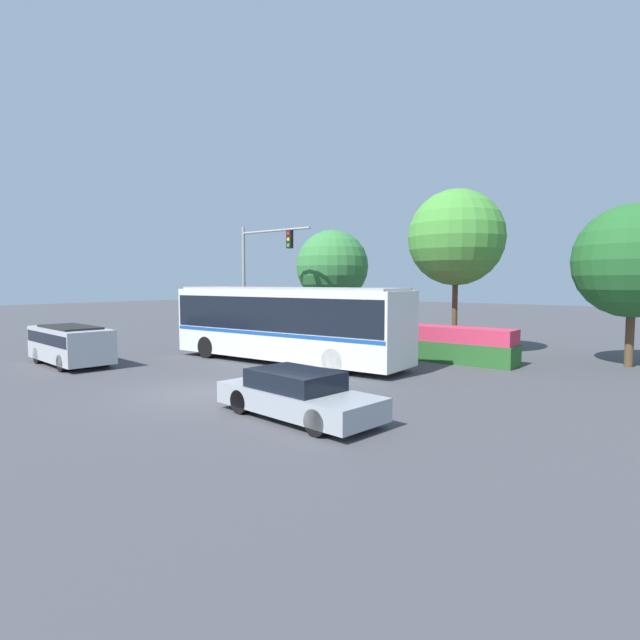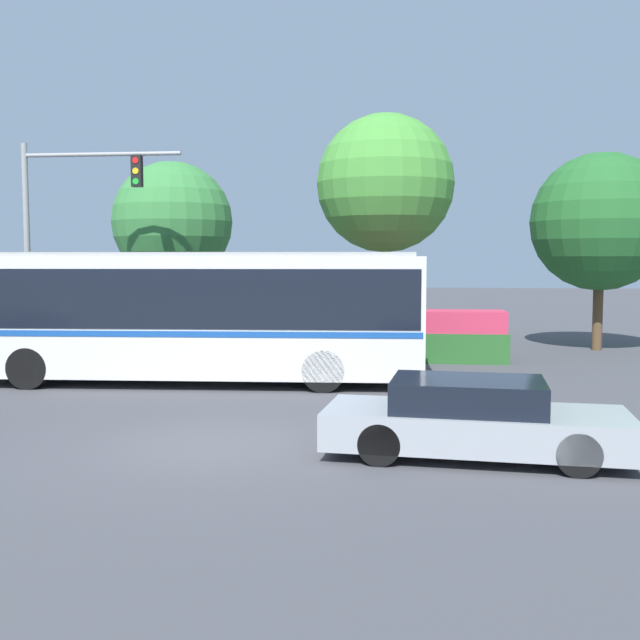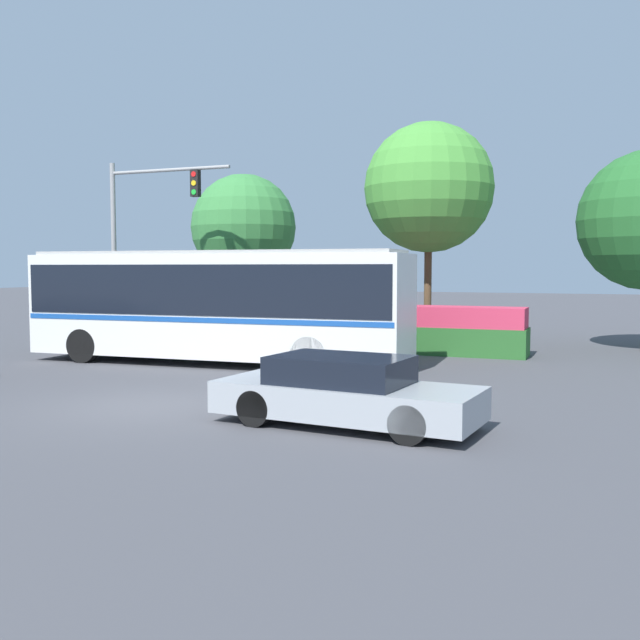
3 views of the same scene
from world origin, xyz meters
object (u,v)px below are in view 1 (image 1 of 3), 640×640
object	(u,v)px
suv_left_lane	(70,342)
city_bus	(286,320)
street_tree_right	(633,261)
street_tree_left	(332,267)
street_tree_centre	(456,238)
traffic_light_pole	(258,268)
sedan_foreground	(297,395)

from	to	relation	value
suv_left_lane	city_bus	bearing A→B (deg)	48.26
city_bus	street_tree_right	xyz separation A→B (m)	(11.80, 8.06, 2.49)
street_tree_left	street_tree_centre	xyz separation A→B (m)	(7.24, 0.34, 1.26)
traffic_light_pole	street_tree_centre	world-z (taller)	street_tree_centre
city_bus	sedan_foreground	size ratio (longest dim) A/B	2.35
city_bus	sedan_foreground	xyz separation A→B (m)	(6.24, -6.38, -1.27)
street_tree_right	street_tree_centre	bearing A→B (deg)	-172.89
street_tree_left	street_tree_centre	world-z (taller)	street_tree_centre
street_tree_right	sedan_foreground	bearing A→B (deg)	-111.05
street_tree_centre	street_tree_right	xyz separation A→B (m)	(7.24, 0.90, -1.27)
sedan_foreground	street_tree_right	bearing A→B (deg)	74.56
traffic_light_pole	street_tree_right	xyz separation A→B (m)	(16.68, 4.98, 0.09)
city_bus	street_tree_centre	distance (m)	9.28
traffic_light_pole	street_tree_centre	distance (m)	10.37
sedan_foreground	suv_left_lane	xyz separation A→B (m)	(-12.90, 0.21, 0.37)
city_bus	suv_left_lane	bearing A→B (deg)	40.09
sedan_foreground	street_tree_centre	world-z (taller)	street_tree_centre
city_bus	street_tree_right	size ratio (longest dim) A/B	1.70
suv_left_lane	street_tree_right	bearing A→B (deg)	43.08
city_bus	sedan_foreground	world-z (taller)	city_bus
suv_left_lane	street_tree_centre	xyz separation A→B (m)	(11.22, 13.32, 4.66)
suv_left_lane	traffic_light_pole	size ratio (longest dim) A/B	0.76
suv_left_lane	street_tree_centre	world-z (taller)	street_tree_centre
sedan_foreground	traffic_light_pole	xyz separation A→B (m)	(-11.12, 9.46, 3.67)
suv_left_lane	street_tree_left	world-z (taller)	street_tree_left
city_bus	traffic_light_pole	size ratio (longest dim) A/B	1.75
traffic_light_pole	street_tree_left	distance (m)	4.33
sedan_foreground	street_tree_right	size ratio (longest dim) A/B	0.72
city_bus	street_tree_left	distance (m)	7.74
sedan_foreground	street_tree_left	bearing A→B (deg)	129.69
street_tree_centre	suv_left_lane	bearing A→B (deg)	-130.11
traffic_light_pole	sedan_foreground	bearing A→B (deg)	-40.38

